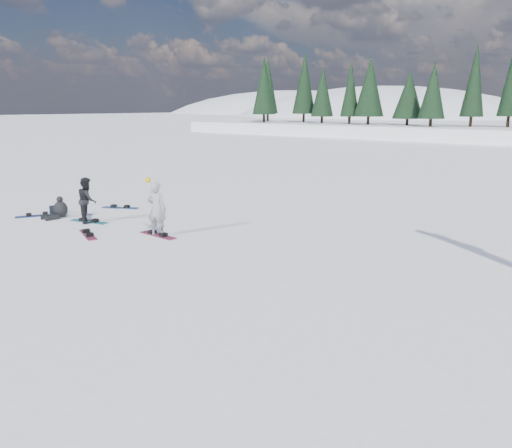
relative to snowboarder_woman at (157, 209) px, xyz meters
The scene contains 10 objects.
ground 2.49m from the snowboarder_woman, 139.59° to the right, with size 420.00×420.00×0.00m, color white.
snowboarder_woman is the anchor object (origin of this frame).
snowboarder_man 3.38m from the snowboarder_woman, behind, with size 0.77×0.60×1.59m, color black.
seated_rider 4.91m from the snowboarder_woman, behind, with size 0.63×0.97×0.78m.
gear_bag 5.60m from the snowboarder_woman, behind, with size 0.45×0.30×0.30m, color black.
snowboard_woman 0.86m from the snowboarder_woman, 30.96° to the left, with size 1.50×0.28×0.03m, color #9E2247.
snowboard_man 3.48m from the snowboarder_woman, behind, with size 1.50×0.28×0.03m, color teal.
snowboard_loose_b 2.40m from the snowboarder_woman, 143.07° to the right, with size 1.50×0.28×0.03m, color #A0224B.
snowboard_loose_a 5.86m from the snowboarder_woman, behind, with size 1.50×0.28×0.03m, color navy.
snowboard_loose_c 5.01m from the snowboarder_woman, 157.16° to the left, with size 1.50×0.28×0.03m, color #1D4EA0.
Camera 1 is at (13.76, -8.42, 4.01)m, focal length 35.00 mm.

